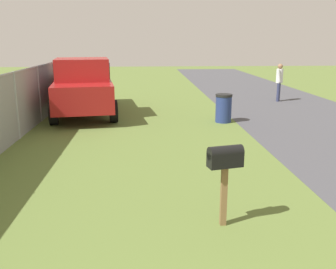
{
  "coord_description": "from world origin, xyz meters",
  "views": [
    {
      "loc": [
        0.48,
        0.67,
        2.73
      ],
      "look_at": [
        6.23,
        0.3,
        1.26
      ],
      "focal_mm": 39.83,
      "sensor_mm": 36.0,
      "label": 1
    }
  ],
  "objects_px": {
    "mailbox": "(225,162)",
    "pedestrian": "(279,80)",
    "trash_bin": "(224,108)",
    "pickup_truck": "(83,85)"
  },
  "relations": [
    {
      "from": "mailbox",
      "to": "pedestrian",
      "type": "bearing_deg",
      "value": -36.74
    },
    {
      "from": "mailbox",
      "to": "trash_bin",
      "type": "relative_size",
      "value": 1.3
    },
    {
      "from": "mailbox",
      "to": "pickup_truck",
      "type": "height_order",
      "value": "pickup_truck"
    },
    {
      "from": "mailbox",
      "to": "pickup_truck",
      "type": "distance_m",
      "value": 9.53
    },
    {
      "from": "pickup_truck",
      "to": "pedestrian",
      "type": "relative_size",
      "value": 3.45
    },
    {
      "from": "pickup_truck",
      "to": "trash_bin",
      "type": "distance_m",
      "value": 5.25
    },
    {
      "from": "pickup_truck",
      "to": "pedestrian",
      "type": "distance_m",
      "value": 8.71
    },
    {
      "from": "pedestrian",
      "to": "mailbox",
      "type": "bearing_deg",
      "value": -86.52
    },
    {
      "from": "mailbox",
      "to": "pedestrian",
      "type": "distance_m",
      "value": 12.42
    },
    {
      "from": "pickup_truck",
      "to": "pedestrian",
      "type": "bearing_deg",
      "value": 98.78
    }
  ]
}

